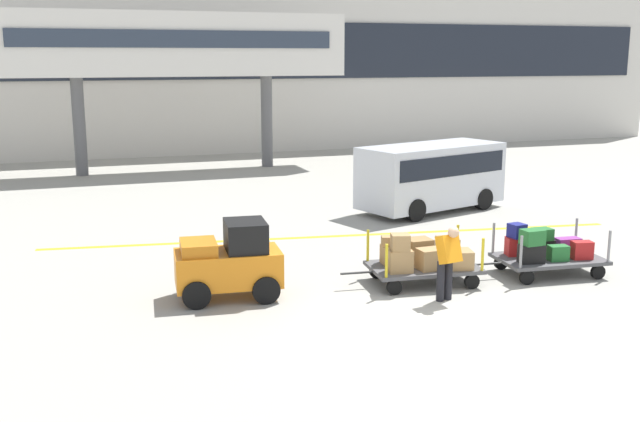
{
  "coord_description": "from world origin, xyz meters",
  "views": [
    {
      "loc": [
        -6.52,
        -11.77,
        4.81
      ],
      "look_at": [
        -0.79,
        4.8,
        1.15
      ],
      "focal_mm": 41.61,
      "sensor_mm": 36.0,
      "label": 1
    }
  ],
  "objects": [
    {
      "name": "apron_lead_line",
      "position": [
        0.37,
        6.66,
        0.0
      ],
      "size": [
        15.58,
        2.45,
        0.01
      ],
      "primitive_type": "cube",
      "rotation": [
        0.0,
        0.0,
        -0.14
      ],
      "color": "yellow",
      "rests_on": "ground_plane"
    },
    {
      "name": "jet_bridge",
      "position": [
        -3.65,
        19.99,
        5.24
      ],
      "size": [
        16.45,
        3.0,
        6.6
      ],
      "color": "silver",
      "rests_on": "ground_plane"
    },
    {
      "name": "baggage_cart_lead",
      "position": [
        0.6,
        2.01,
        0.57
      ],
      "size": [
        3.06,
        1.62,
        1.21
      ],
      "color": "#4C4C4F",
      "rests_on": "ground_plane"
    },
    {
      "name": "shuttle_van",
      "position": [
        4.36,
        8.92,
        1.23
      ],
      "size": [
        5.15,
        3.23,
        2.1
      ],
      "color": "silver",
      "rests_on": "ground_plane"
    },
    {
      "name": "baggage_cart_middle",
      "position": [
        3.5,
        1.75,
        0.55
      ],
      "size": [
        3.06,
        1.62,
        1.14
      ],
      "color": "#4C4C4F",
      "rests_on": "ground_plane"
    },
    {
      "name": "baggage_handler",
      "position": [
        0.51,
        0.81,
        0.87
      ],
      "size": [
        0.47,
        0.49,
        1.56
      ],
      "color": "black",
      "rests_on": "ground_plane"
    },
    {
      "name": "ground_plane",
      "position": [
        0.0,
        0.0,
        0.0
      ],
      "size": [
        120.0,
        120.0,
        0.0
      ],
      "primitive_type": "plane",
      "color": "#9E9B91"
    },
    {
      "name": "baggage_tug",
      "position": [
        -3.54,
        2.43,
        0.75
      ],
      "size": [
        2.2,
        1.41,
        1.58
      ],
      "color": "orange",
      "rests_on": "ground_plane"
    },
    {
      "name": "terminal_building",
      "position": [
        0.0,
        25.98,
        4.65
      ],
      "size": [
        53.65,
        2.51,
        9.29
      ],
      "color": "beige",
      "rests_on": "ground_plane"
    }
  ]
}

